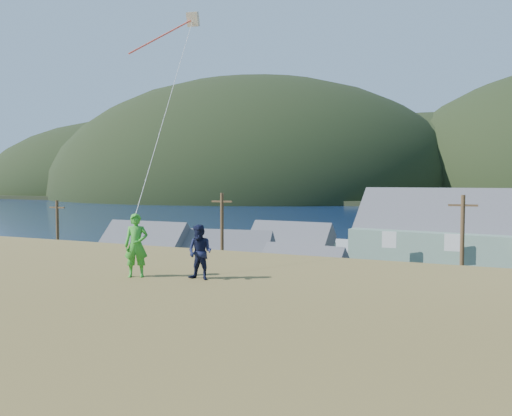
{
  "coord_description": "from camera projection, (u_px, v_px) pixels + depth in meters",
  "views": [
    {
      "loc": [
        11.87,
        -29.41,
        9.83
      ],
      "look_at": [
        3.78,
        -11.41,
        8.8
      ],
      "focal_mm": 35.0,
      "sensor_mm": 36.0,
      "label": 1
    }
  ],
  "objects": [
    {
      "name": "utility_poles",
      "position": [
        229.0,
        258.0,
        34.99
      ],
      "size": [
        31.4,
        0.24,
        8.97
      ],
      "color": "#47331E",
      "rests_on": "waterfront_lot"
    },
    {
      "name": "kite_flyer_navy",
      "position": [
        200.0,
        252.0,
        13.42
      ],
      "size": [
        0.73,
        0.57,
        1.49
      ],
      "primitive_type": "imported",
      "rotation": [
        0.0,
        0.0,
        -0.01
      ],
      "color": "#121733",
      "rests_on": "hillside"
    },
    {
      "name": "kite_rig",
      "position": [
        188.0,
        24.0,
        19.55
      ],
      "size": [
        1.59,
        3.36,
        9.78
      ],
      "color": "beige",
      "rests_on": "ground"
    },
    {
      "name": "far_shore",
      "position": [
        460.0,
        195.0,
        332.69
      ],
      "size": [
        900.0,
        320.0,
        2.0
      ],
      "primitive_type": "cube",
      "color": "black",
      "rests_on": "ground"
    },
    {
      "name": "shed_teal",
      "position": [
        143.0,
        255.0,
        48.9
      ],
      "size": [
        9.17,
        6.56,
        7.17
      ],
      "rotation": [
        0.0,
        0.0,
        -0.01
      ],
      "color": "#2F6E62",
      "rests_on": "waterfront_lot"
    },
    {
      "name": "shed_palegreen_far",
      "position": [
        290.0,
        247.0,
        56.36
      ],
      "size": [
        9.93,
        6.08,
        6.43
      ],
      "rotation": [
        0.0,
        0.0,
        -0.07
      ],
      "color": "gray",
      "rests_on": "waterfront_lot"
    },
    {
      "name": "kite_flyer_green",
      "position": [
        136.0,
        245.0,
        13.78
      ],
      "size": [
        0.77,
        0.67,
        1.76
      ],
      "primitive_type": "imported",
      "rotation": [
        0.0,
        0.0,
        0.49
      ],
      "color": "green",
      "rests_on": "hillside"
    },
    {
      "name": "parked_cars",
      "position": [
        267.0,
        264.0,
        54.39
      ],
      "size": [
        26.53,
        12.18,
        1.58
      ],
      "color": "#B7B7B7",
      "rests_on": "waterfront_lot"
    },
    {
      "name": "grass_strip",
      "position": [
        263.0,
        343.0,
        30.34
      ],
      "size": [
        110.0,
        8.0,
        0.1
      ],
      "primitive_type": "cube",
      "color": "#4C3D19",
      "rests_on": "ground"
    },
    {
      "name": "shed_white",
      "position": [
        301.0,
        276.0,
        40.34
      ],
      "size": [
        7.65,
        5.59,
        5.64
      ],
      "rotation": [
        0.0,
        0.0,
        -0.13
      ],
      "color": "beige",
      "rests_on": "waterfront_lot"
    },
    {
      "name": "shed_palegreen_near",
      "position": [
        225.0,
        261.0,
        46.62
      ],
      "size": [
        9.45,
        6.62,
        6.38
      ],
      "rotation": [
        0.0,
        0.0,
        0.14
      ],
      "color": "gray",
      "rests_on": "waterfront_lot"
    },
    {
      "name": "wharf",
      "position": [
        341.0,
        248.0,
        71.03
      ],
      "size": [
        26.0,
        14.0,
        0.9
      ],
      "primitive_type": "cube",
      "color": "gray",
      "rests_on": "ground"
    },
    {
      "name": "waterfront_lot",
      "position": [
        342.0,
        284.0,
        47.65
      ],
      "size": [
        72.0,
        36.0,
        0.12
      ],
      "primitive_type": "cube",
      "color": "#28282B",
      "rests_on": "ground"
    },
    {
      "name": "ground",
      "position": [
        275.0,
        334.0,
        32.17
      ],
      "size": [
        900.0,
        900.0,
        0.0
      ],
      "primitive_type": "plane",
      "color": "#0A1638",
      "rests_on": "ground"
    }
  ]
}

